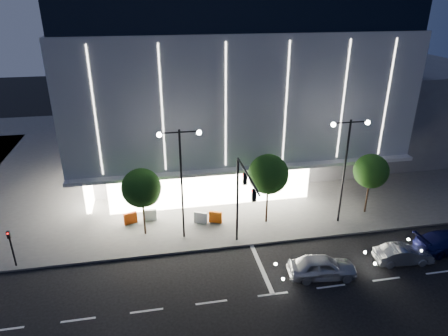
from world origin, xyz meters
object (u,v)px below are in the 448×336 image
object	(u,v)px
street_lamp_west	(181,169)
tree_left	(142,190)
tree_right	(371,173)
car_second	(403,254)
car_lead	(322,267)
barrier_c	(215,217)
traffic_mast	(242,192)
street_lamp_east	(346,157)
ped_signal_far	(11,245)
barrier_a	(131,218)
barrier_b	(150,215)
barrier_d	(201,218)
tree_mid	(268,176)

from	to	relation	value
street_lamp_west	tree_left	bearing A→B (deg)	161.06
tree_right	car_second	world-z (taller)	tree_right
car_lead	barrier_c	world-z (taller)	car_lead
traffic_mast	street_lamp_east	world-z (taller)	street_lamp_east
street_lamp_east	ped_signal_far	distance (m)	25.37
street_lamp_west	street_lamp_east	distance (m)	13.00
ped_signal_far	barrier_a	xyz separation A→B (m)	(7.82, 4.28, -1.24)
street_lamp_west	barrier_b	size ratio (longest dim) A/B	8.18
street_lamp_west	barrier_b	bearing A→B (deg)	130.43
car_lead	barrier_c	size ratio (longest dim) A/B	4.22
street_lamp_west	tree_left	distance (m)	3.69
car_lead	barrier_d	bearing A→B (deg)	47.56
traffic_mast	tree_mid	world-z (taller)	traffic_mast
car_lead	car_second	size ratio (longest dim) A/B	1.13
tree_mid	barrier_b	world-z (taller)	tree_mid
street_lamp_east	barrier_d	size ratio (longest dim) A/B	8.18
street_lamp_west	car_lead	bearing A→B (deg)	-36.04
barrier_a	barrier_c	xyz separation A→B (m)	(6.97, -1.13, 0.00)
traffic_mast	ped_signal_far	distance (m)	16.35
traffic_mast	tree_right	distance (m)	12.63
car_second	street_lamp_west	bearing A→B (deg)	72.86
barrier_a	barrier_d	world-z (taller)	same
street_lamp_east	barrier_a	world-z (taller)	street_lamp_east
tree_left	barrier_d	xyz separation A→B (m)	(4.54, 0.79, -3.38)
barrier_b	barrier_c	xyz separation A→B (m)	(5.36, -1.36, 0.00)
car_second	barrier_c	bearing A→B (deg)	62.67
street_lamp_west	tree_left	world-z (taller)	street_lamp_west
traffic_mast	car_second	xyz separation A→B (m)	(11.11, -3.33, -4.35)
street_lamp_west	tree_right	distance (m)	16.19
ped_signal_far	tree_mid	world-z (taller)	tree_mid
tree_mid	tree_right	world-z (taller)	tree_mid
street_lamp_west	car_second	bearing A→B (deg)	-21.62
car_lead	barrier_c	distance (m)	10.02
street_lamp_east	tree_right	distance (m)	3.81
street_lamp_west	tree_right	bearing A→B (deg)	3.64
street_lamp_west	barrier_a	distance (m)	7.30
traffic_mast	barrier_c	xyz separation A→B (m)	(-1.21, 4.31, -4.38)
street_lamp_west	street_lamp_east	world-z (taller)	same
tree_mid	barrier_c	world-z (taller)	tree_mid
traffic_mast	ped_signal_far	size ratio (longest dim) A/B	2.36
ped_signal_far	barrier_b	distance (m)	10.53
tree_right	barrier_d	world-z (taller)	tree_right
tree_right	car_second	bearing A→B (deg)	-97.49
tree_left	tree_mid	size ratio (longest dim) A/B	0.93
car_lead	barrier_a	distance (m)	15.87
street_lamp_west	barrier_d	bearing A→B (deg)	49.18
ped_signal_far	tree_right	size ratio (longest dim) A/B	0.54
barrier_d	car_second	bearing A→B (deg)	-5.68
traffic_mast	barrier_a	xyz separation A→B (m)	(-8.18, 5.44, -4.38)
street_lamp_west	barrier_d	world-z (taller)	street_lamp_west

